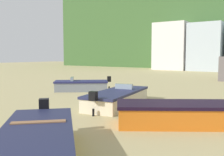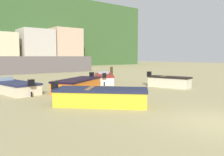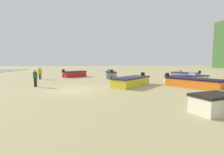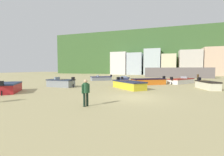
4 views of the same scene
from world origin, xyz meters
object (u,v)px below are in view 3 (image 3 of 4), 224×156
Objects in this scene: boat_orange_4 at (193,83)px; beach_walker_distant at (35,77)px; boat_cream_5 at (186,78)px; boat_grey_8 at (185,75)px; beach_walker_foreground at (40,72)px; boat_yellow_3 at (131,81)px; boat_cream_7 at (224,102)px; boat_grey_1 at (111,74)px; boat_red_2 at (74,74)px.

beach_walker_distant is at bearing 137.81° from boat_orange_4.
boat_grey_8 is (-5.20, 3.09, 0.00)m from boat_cream_5.
boat_orange_4 is at bearing -34.98° from boat_cream_5.
boat_orange_4 is 18.36m from beach_walker_foreground.
boat_cream_7 reaches higher than boat_yellow_3.
boat_grey_1 is at bearing -3.46° from boat_cream_7.
boat_cream_7 is (16.61, 3.27, -0.03)m from boat_grey_1.
boat_grey_8 is (2.63, 16.74, -0.07)m from boat_red_2.
boat_cream_5 is at bearing -116.63° from boat_yellow_3.
boat_cream_5 is (5.92, 8.24, -0.09)m from boat_grey_1.
boat_cream_7 is at bearing -99.43° from beach_walker_foreground.
beach_walker_foreground is at bearing 136.77° from beach_walker_distant.
boat_red_2 is 5.09m from beach_walker_foreground.
boat_red_2 reaches higher than boat_grey_8.
boat_orange_4 is (11.91, 11.71, -0.03)m from boat_red_2.
boat_cream_5 is at bearing 39.42° from beach_walker_distant.
beach_walker_distant is (-0.64, -9.02, 0.51)m from boat_yellow_3.
boat_cream_5 is 3.37× the size of beach_walker_distant.
boat_grey_8 is at bearing -1.36° from boat_grey_1.
boat_yellow_3 is 12.81m from boat_grey_8.
boat_cream_5 is 16.37m from beach_walker_distant.
boat_red_2 is at bearing 101.73° from boat_orange_4.
beach_walker_foreground reaches higher than boat_yellow_3.
beach_walker_foreground is at bearing 117.46° from boat_orange_4.
beach_walker_foreground reaches higher than boat_cream_7.
boat_orange_4 is 0.91× the size of boat_cream_5.
boat_red_2 is at bearing 10.51° from boat_cream_7.
boat_grey_1 is 11.09m from beach_walker_distant.
boat_grey_8 is (-9.28, 5.03, -0.04)m from boat_orange_4.
boat_grey_1 is 8.34m from boat_yellow_3.
boat_cream_7 is (18.51, 8.68, -0.01)m from boat_red_2.
boat_grey_8 is at bearing -98.50° from boat_yellow_3.
boat_cream_5 is 18.57m from beach_walker_foreground.
boat_red_2 is at bearing 132.54° from boat_grey_8.
beach_walker_distant reaches higher than boat_grey_1.
boat_grey_1 is 11.83m from boat_orange_4.
boat_cream_7 is 20.33m from beach_walker_foreground.
boat_cream_5 is 6.05m from boat_grey_8.
boat_yellow_3 is 2.79× the size of beach_walker_foreground.
boat_orange_4 is 7.27m from boat_cream_7.
boat_cream_7 is at bearing 150.73° from boat_yellow_3.
boat_orange_4 is 14.54m from beach_walker_distant.
boat_grey_1 is at bearing -37.83° from boat_yellow_3.
boat_red_2 is 15.73m from boat_cream_5.
beach_walker_distant reaches higher than boat_yellow_3.
boat_red_2 is 12.02m from boat_yellow_3.
boat_grey_1 reaches higher than boat_cream_5.
boat_yellow_3 is at bearing 29.33° from beach_walker_distant.
beach_walker_foreground is (0.17, -20.96, 0.56)m from boat_grey_8.
boat_grey_1 is at bearing -135.27° from boat_cream_5.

